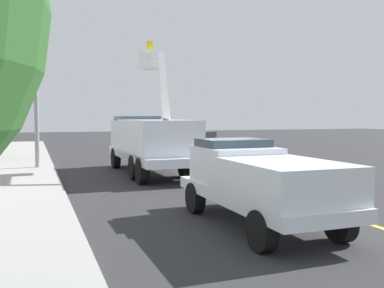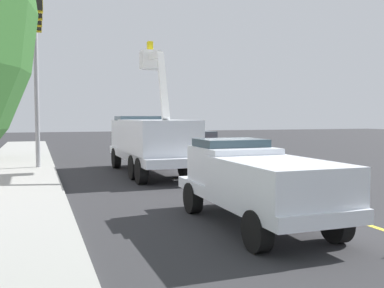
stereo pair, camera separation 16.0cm
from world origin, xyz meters
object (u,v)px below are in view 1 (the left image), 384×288
(traffic_cone_mid_front, at_px, (271,188))
(traffic_cone_trailing, at_px, (165,156))
(utility_bucket_truck, at_px, (150,139))
(traffic_cone_mid_rear, at_px, (195,167))
(service_pickup_truck, at_px, (259,180))
(traffic_signal_mast, at_px, (36,41))
(passing_minivan, at_px, (196,141))

(traffic_cone_mid_front, xyz_separation_m, traffic_cone_trailing, (11.80, 0.18, 0.00))
(utility_bucket_truck, bearing_deg, traffic_cone_mid_rear, -126.42)
(traffic_cone_mid_rear, bearing_deg, service_pickup_truck, 170.01)
(service_pickup_truck, bearing_deg, traffic_signal_mast, 23.66)
(traffic_cone_mid_rear, relative_size, traffic_signal_mast, 0.10)
(passing_minivan, bearing_deg, traffic_cone_mid_rear, 160.04)
(service_pickup_truck, relative_size, traffic_cone_mid_front, 6.86)
(traffic_cone_mid_rear, bearing_deg, utility_bucket_truck, 53.58)
(traffic_cone_mid_front, bearing_deg, utility_bucket_truck, 14.95)
(traffic_signal_mast, bearing_deg, utility_bucket_truck, -105.67)
(utility_bucket_truck, xyz_separation_m, passing_minivan, (8.07, -5.18, -0.63))
(traffic_signal_mast, bearing_deg, traffic_cone_trailing, -67.87)
(passing_minivan, height_order, traffic_cone_mid_front, passing_minivan)
(traffic_cone_trailing, bearing_deg, traffic_signal_mast, 112.13)
(utility_bucket_truck, bearing_deg, traffic_cone_trailing, -24.10)
(utility_bucket_truck, relative_size, traffic_cone_mid_front, 10.02)
(traffic_cone_trailing, height_order, traffic_signal_mast, traffic_signal_mast)
(service_pickup_truck, height_order, passing_minivan, service_pickup_truck)
(traffic_cone_mid_front, distance_m, traffic_signal_mast, 12.74)
(passing_minivan, bearing_deg, utility_bucket_truck, 147.31)
(service_pickup_truck, relative_size, passing_minivan, 1.17)
(traffic_signal_mast, bearing_deg, traffic_cone_mid_rear, -111.86)
(traffic_cone_mid_rear, distance_m, traffic_signal_mast, 9.19)
(traffic_cone_mid_front, relative_size, traffic_cone_trailing, 0.99)
(traffic_cone_mid_rear, bearing_deg, traffic_cone_trailing, -0.89)
(utility_bucket_truck, relative_size, traffic_signal_mast, 0.97)
(passing_minivan, relative_size, traffic_cone_mid_front, 5.88)
(service_pickup_truck, relative_size, traffic_cone_mid_rear, 6.93)
(service_pickup_truck, distance_m, traffic_cone_mid_rear, 9.18)
(utility_bucket_truck, distance_m, service_pickup_truck, 10.33)
(passing_minivan, xyz_separation_m, traffic_cone_mid_rear, (-9.38, 3.41, -0.57))
(utility_bucket_truck, xyz_separation_m, traffic_cone_mid_rear, (-1.31, -1.77, -1.20))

